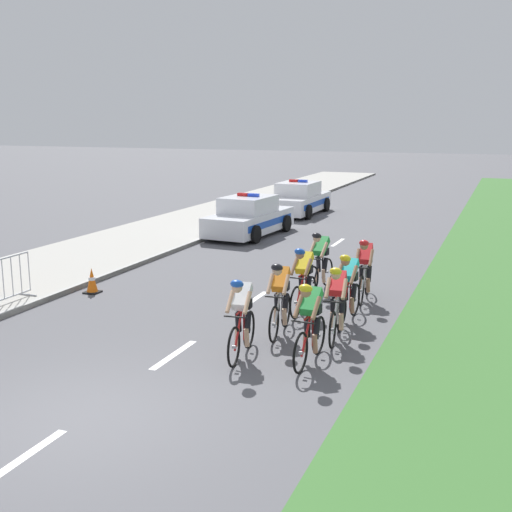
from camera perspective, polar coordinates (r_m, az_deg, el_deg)
ground_plane at (r=10.03m, az=-15.05°, el=-13.57°), size 160.00×160.00×0.00m
sidewalk_slab at (r=24.82m, az=-8.30°, el=2.08°), size 4.33×60.00×0.12m
kerb_edge at (r=23.86m, az=-3.96°, el=1.79°), size 0.16×60.00×0.13m
lane_markings_centre at (r=15.60m, az=-0.17°, el=-3.88°), size 0.14×17.60×0.01m
cyclist_lead at (r=11.70m, az=-1.31°, el=-5.30°), size 0.46×1.72×1.56m
cyclist_second at (r=11.43m, az=4.78°, el=-5.75°), size 0.42×1.72×1.56m
cyclist_third at (r=12.93m, az=2.13°, el=-3.62°), size 0.45×1.72×1.56m
cyclist_fourth at (r=12.70m, az=7.15°, el=-4.00°), size 0.45×1.72×1.56m
cyclist_fifth at (r=14.42m, az=4.20°, el=-2.01°), size 0.42×1.72×1.56m
cyclist_sixth at (r=13.86m, az=8.13°, el=-2.67°), size 0.43×1.72×1.56m
cyclist_seventh at (r=16.38m, az=5.68°, el=-0.35°), size 0.45×1.72×1.56m
cyclist_eighth at (r=15.58m, az=9.57°, el=-1.09°), size 0.43×1.72×1.56m
police_car_nearest at (r=24.15m, az=-0.60°, el=3.42°), size 2.25×4.52×1.59m
police_car_second at (r=29.74m, az=3.78°, el=5.00°), size 2.07×4.43×1.59m
traffic_cone_mid at (r=16.65m, az=-14.27°, el=-2.14°), size 0.36×0.36×0.64m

